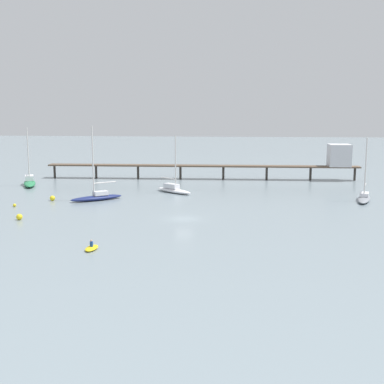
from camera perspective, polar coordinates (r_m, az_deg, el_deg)
ground_plane at (r=73.90m, az=-0.89°, el=-2.94°), size 400.00×400.00×0.00m
pier at (r=113.74m, az=10.03°, el=3.48°), size 67.33×4.51×7.74m
sailboat_white at (r=95.93m, az=-2.03°, el=0.35°), size 7.67×6.95×10.53m
sailboat_navy at (r=89.53m, az=-10.32°, el=-0.43°), size 8.52×7.10×12.49m
sailboat_gray at (r=92.35m, az=18.25°, el=-0.52°), size 4.32×8.89×10.61m
sailboat_green at (r=109.43m, az=-17.30°, el=1.09°), size 5.60×9.74×11.53m
dinghy_yellow at (r=59.32m, az=-10.89°, el=-5.99°), size 1.37×2.77×1.14m
mooring_buoy_mid at (r=90.83m, az=-14.97°, el=-0.65°), size 0.88×0.88×0.88m
mooring_buoy_outer at (r=87.14m, az=-18.78°, el=-1.37°), size 0.51×0.51×0.51m
mooring_buoy_far at (r=76.92m, az=-18.31°, el=-2.60°), size 0.86×0.86×0.86m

